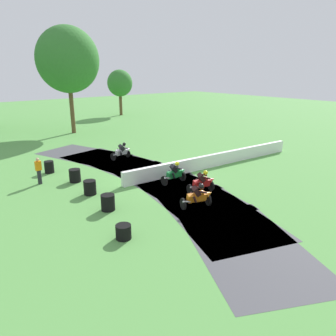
{
  "coord_description": "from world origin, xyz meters",
  "views": [
    {
      "loc": [
        -11.87,
        -15.37,
        6.66
      ],
      "look_at": [
        -0.11,
        -0.83,
        0.9
      ],
      "focal_mm": 34.43,
      "sensor_mm": 36.0,
      "label": 1
    }
  ],
  "objects_px": {
    "motorcycle_chase_red": "(203,182)",
    "motorcycle_fourth_white": "(122,151)",
    "tire_stack_far": "(75,176)",
    "tire_stack_mid_a": "(108,202)",
    "motorcycle_lead_orange": "(198,196)",
    "tire_stack_extra_a": "(49,167)",
    "motorcycle_trailing_green": "(175,173)",
    "track_marshal": "(39,171)",
    "tire_stack_near": "(123,232)",
    "tire_stack_mid_b": "(90,187)"
  },
  "relations": [
    {
      "from": "motorcycle_trailing_green",
      "to": "track_marshal",
      "type": "distance_m",
      "value": 8.19
    },
    {
      "from": "tire_stack_far",
      "to": "tire_stack_near",
      "type": "bearing_deg",
      "value": -99.68
    },
    {
      "from": "motorcycle_trailing_green",
      "to": "motorcycle_fourth_white",
      "type": "height_order",
      "value": "motorcycle_trailing_green"
    },
    {
      "from": "track_marshal",
      "to": "tire_stack_extra_a",
      "type": "bearing_deg",
      "value": 56.18
    },
    {
      "from": "motorcycle_lead_orange",
      "to": "motorcycle_chase_red",
      "type": "bearing_deg",
      "value": 39.0
    },
    {
      "from": "motorcycle_lead_orange",
      "to": "tire_stack_mid_b",
      "type": "distance_m",
      "value": 6.11
    },
    {
      "from": "motorcycle_chase_red",
      "to": "tire_stack_mid_b",
      "type": "bearing_deg",
      "value": 142.87
    },
    {
      "from": "motorcycle_trailing_green",
      "to": "tire_stack_near",
      "type": "bearing_deg",
      "value": -147.64
    },
    {
      "from": "tire_stack_mid_a",
      "to": "motorcycle_fourth_white",
      "type": "bearing_deg",
      "value": 54.54
    },
    {
      "from": "motorcycle_lead_orange",
      "to": "tire_stack_extra_a",
      "type": "xyz_separation_m",
      "value": [
        -3.74,
        10.39,
        -0.24
      ]
    },
    {
      "from": "motorcycle_fourth_white",
      "to": "tire_stack_mid_b",
      "type": "xyz_separation_m",
      "value": [
        -5.25,
        -5.24,
        -0.23
      ]
    },
    {
      "from": "motorcycle_fourth_white",
      "to": "tire_stack_mid_b",
      "type": "distance_m",
      "value": 7.42
    },
    {
      "from": "tire_stack_mid_b",
      "to": "track_marshal",
      "type": "bearing_deg",
      "value": 114.65
    },
    {
      "from": "motorcycle_chase_red",
      "to": "tire_stack_extra_a",
      "type": "distance_m",
      "value": 10.55
    },
    {
      "from": "tire_stack_mid_a",
      "to": "motorcycle_trailing_green",
      "type": "bearing_deg",
      "value": 9.95
    },
    {
      "from": "tire_stack_far",
      "to": "tire_stack_mid_a",
      "type": "bearing_deg",
      "value": -95.28
    },
    {
      "from": "track_marshal",
      "to": "motorcycle_fourth_white",
      "type": "bearing_deg",
      "value": 14.4
    },
    {
      "from": "motorcycle_chase_red",
      "to": "tire_stack_far",
      "type": "bearing_deg",
      "value": 127.23
    },
    {
      "from": "motorcycle_trailing_green",
      "to": "track_marshal",
      "type": "height_order",
      "value": "track_marshal"
    },
    {
      "from": "motorcycle_trailing_green",
      "to": "motorcycle_fourth_white",
      "type": "bearing_deg",
      "value": 86.45
    },
    {
      "from": "tire_stack_extra_a",
      "to": "tire_stack_mid_a",
      "type": "bearing_deg",
      "value": -89.03
    },
    {
      "from": "motorcycle_chase_red",
      "to": "tire_stack_far",
      "type": "relative_size",
      "value": 2.13
    },
    {
      "from": "motorcycle_chase_red",
      "to": "motorcycle_fourth_white",
      "type": "distance_m",
      "value": 9.02
    },
    {
      "from": "motorcycle_chase_red",
      "to": "tire_stack_near",
      "type": "bearing_deg",
      "value": -165.44
    },
    {
      "from": "motorcycle_fourth_white",
      "to": "tire_stack_extra_a",
      "type": "distance_m",
      "value": 5.64
    },
    {
      "from": "motorcycle_lead_orange",
      "to": "motorcycle_fourth_white",
      "type": "xyz_separation_m",
      "value": [
        1.89,
        10.33,
        -0.01
      ]
    },
    {
      "from": "tire_stack_mid_a",
      "to": "tire_stack_far",
      "type": "relative_size",
      "value": 1.0
    },
    {
      "from": "tire_stack_mid_b",
      "to": "tire_stack_extra_a",
      "type": "relative_size",
      "value": 1.0
    },
    {
      "from": "motorcycle_lead_orange",
      "to": "tire_stack_near",
      "type": "xyz_separation_m",
      "value": [
        -4.49,
        -0.28,
        -0.34
      ]
    },
    {
      "from": "motorcycle_chase_red",
      "to": "tire_stack_near",
      "type": "xyz_separation_m",
      "value": [
        -6.11,
        -1.59,
        -0.35
      ]
    },
    {
      "from": "track_marshal",
      "to": "motorcycle_chase_red",
      "type": "bearing_deg",
      "value": -47.79
    },
    {
      "from": "motorcycle_chase_red",
      "to": "tire_stack_mid_a",
      "type": "relative_size",
      "value": 2.13
    },
    {
      "from": "motorcycle_trailing_green",
      "to": "tire_stack_extra_a",
      "type": "relative_size",
      "value": 2.11
    },
    {
      "from": "tire_stack_mid_a",
      "to": "motorcycle_lead_orange",
      "type": "bearing_deg",
      "value": -35.83
    },
    {
      "from": "tire_stack_near",
      "to": "tire_stack_mid_a",
      "type": "relative_size",
      "value": 0.81
    },
    {
      "from": "tire_stack_extra_a",
      "to": "track_marshal",
      "type": "height_order",
      "value": "track_marshal"
    },
    {
      "from": "motorcycle_lead_orange",
      "to": "motorcycle_trailing_green",
      "type": "height_order",
      "value": "motorcycle_trailing_green"
    },
    {
      "from": "motorcycle_chase_red",
      "to": "tire_stack_far",
      "type": "distance_m",
      "value": 7.89
    },
    {
      "from": "track_marshal",
      "to": "motorcycle_trailing_green",
      "type": "bearing_deg",
      "value": -38.28
    },
    {
      "from": "motorcycle_trailing_green",
      "to": "tire_stack_mid_b",
      "type": "distance_m",
      "value": 5.09
    },
    {
      "from": "motorcycle_trailing_green",
      "to": "track_marshal",
      "type": "relative_size",
      "value": 1.04
    },
    {
      "from": "tire_stack_far",
      "to": "motorcycle_lead_orange",
      "type": "bearing_deg",
      "value": -67.45
    },
    {
      "from": "motorcycle_fourth_white",
      "to": "tire_stack_mid_a",
      "type": "distance_m",
      "value": 9.48
    },
    {
      "from": "tire_stack_extra_a",
      "to": "track_marshal",
      "type": "xyz_separation_m",
      "value": [
        -1.22,
        -1.82,
        0.42
      ]
    },
    {
      "from": "motorcycle_trailing_green",
      "to": "tire_stack_mid_a",
      "type": "bearing_deg",
      "value": -170.05
    },
    {
      "from": "motorcycle_lead_orange",
      "to": "motorcycle_fourth_white",
      "type": "bearing_deg",
      "value": 79.65
    },
    {
      "from": "motorcycle_trailing_green",
      "to": "motorcycle_chase_red",
      "type": "bearing_deg",
      "value": -85.88
    },
    {
      "from": "motorcycle_chase_red",
      "to": "tire_stack_mid_a",
      "type": "distance_m",
      "value": 5.4
    },
    {
      "from": "track_marshal",
      "to": "tire_stack_mid_a",
      "type": "bearing_deg",
      "value": -77.22
    },
    {
      "from": "motorcycle_fourth_white",
      "to": "tire_stack_near",
      "type": "xyz_separation_m",
      "value": [
        -6.38,
        -10.61,
        -0.33
      ]
    }
  ]
}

